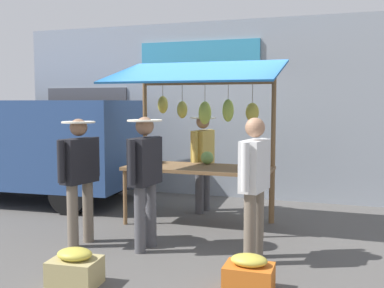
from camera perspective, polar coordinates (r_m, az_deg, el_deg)
name	(u,v)px	position (r m, az deg, el deg)	size (l,w,h in m)	color
ground_plane	(198,224)	(7.13, 0.79, -9.84)	(40.00, 40.00, 0.00)	#514F4C
street_backdrop	(230,110)	(9.02, 4.69, 4.24)	(9.00, 0.30, 3.40)	#8C939E
market_stall	(199,123)	(6.95, 0.93, 2.65)	(2.50, 1.46, 2.50)	brown
vendor_with_sunhat	(203,155)	(7.70, 1.35, -1.40)	(0.42, 0.69, 1.63)	#4C4C51
shopper_in_striped_shirt	(145,172)	(5.76, -5.83, -3.41)	(0.43, 0.71, 1.67)	#4C4C51
shopper_with_ponytail	(80,171)	(6.11, -13.77, -3.25)	(0.42, 0.68, 1.64)	#726656
shopper_in_grey_tee	(254,178)	(5.37, 7.74, -4.24)	(0.29, 0.71, 1.68)	#726656
parked_van	(12,141)	(9.37, -21.39, 0.40)	(4.51, 2.14, 1.88)	#2D4C84
produce_crate_near	(75,269)	(4.95, -14.30, -14.75)	(0.51, 0.42, 0.39)	tan
produce_crate_side	(249,274)	(4.73, 7.06, -15.72)	(0.49, 0.36, 0.37)	#D1661E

